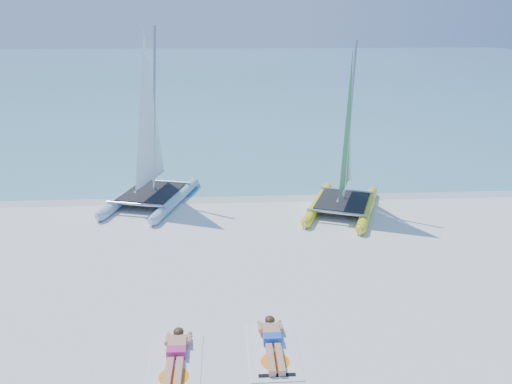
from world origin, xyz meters
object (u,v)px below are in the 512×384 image
sunbather_a (176,354)px  towel_a (175,365)px  sunbather_b (272,340)px  catamaran_blue (150,151)px  towel_b (273,351)px  catamaran_yellow (347,156)px

sunbather_a → towel_a: bearing=-90.0°
sunbather_a → sunbather_b: (1.92, 0.32, 0.00)m
catamaran_blue → sunbather_b: size_ratio=3.69×
towel_b → sunbather_b: sunbather_b is taller
catamaran_blue → sunbather_b: catamaran_blue is taller
catamaran_blue → catamaran_yellow: size_ratio=1.08×
catamaran_yellow → catamaran_blue: bearing=-166.6°
catamaran_blue → sunbather_a: catamaran_blue is taller
catamaran_blue → towel_a: size_ratio=3.44×
towel_a → sunbather_a: 0.22m
catamaran_yellow → towel_a: 10.11m
catamaran_blue → towel_a: catamaran_blue is taller
catamaran_yellow → sunbather_a: (-5.24, -8.26, -1.74)m
catamaran_yellow → sunbather_b: size_ratio=3.42×
sunbather_a → sunbather_b: same height
towel_b → catamaran_blue: bearing=111.5°
sunbather_b → sunbather_a: bearing=-170.6°
towel_b → sunbather_b: 0.22m
catamaran_yellow → towel_a: size_ratio=3.19×
catamaran_blue → sunbather_a: 9.55m
towel_b → sunbather_b: (0.00, 0.19, 0.11)m
towel_a → catamaran_yellow: bearing=58.2°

